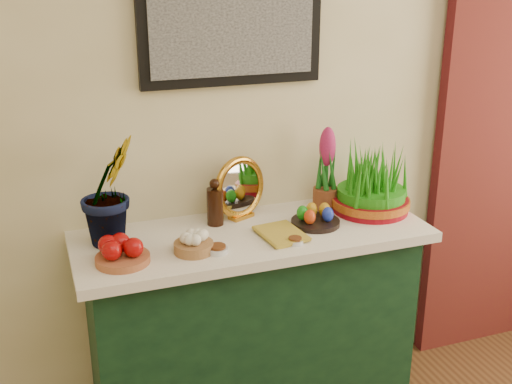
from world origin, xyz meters
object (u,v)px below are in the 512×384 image
Objects in this scene: sideboard at (252,332)px; wheatgrass_sabzeh at (372,184)px; hyacinth_green at (108,173)px; mirror at (240,188)px; book at (263,237)px.

sideboard is 3.92× the size of wheatgrass_sabzeh.
mirror is (0.53, 0.08, -0.15)m from hyacinth_green.
sideboard is at bearing -176.72° from wheatgrass_sabzeh.
sideboard is 6.31× the size of book.
wheatgrass_sabzeh is (0.54, 0.13, 0.11)m from book.
hyacinth_green reaches higher than book.
hyacinth_green is (-0.53, 0.08, 0.74)m from sideboard.
mirror is 1.27× the size of book.
sideboard is at bearing -39.51° from hyacinth_green.
book is (0.01, -0.10, 0.48)m from sideboard.
sideboard is 0.80m from wheatgrass_sabzeh.
sideboard is 4.97× the size of mirror.
book is 0.56m from wheatgrass_sabzeh.
mirror is (0.00, 0.16, 0.59)m from sideboard.
wheatgrass_sabzeh is (1.08, -0.05, -0.15)m from hyacinth_green.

